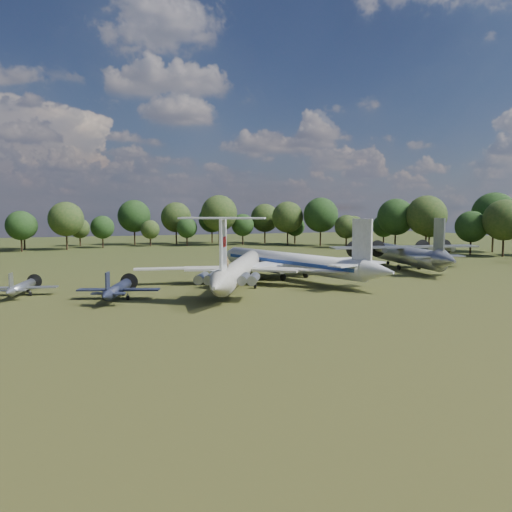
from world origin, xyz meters
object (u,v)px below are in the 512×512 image
object	(u,v)px
person_on_il62	(227,262)
small_prop_west	(118,292)
an12_transport	(407,258)
tu104_jet	(291,266)
il62_airliner	(240,273)
small_prop_northwest	(22,289)

from	to	relation	value
person_on_il62	small_prop_west	bearing A→B (deg)	-14.15
an12_transport	tu104_jet	bearing A→B (deg)	-162.03
tu104_jet	an12_transport	distance (m)	27.96
person_on_il62	il62_airliner	bearing A→B (deg)	-107.38
small_prop_northwest	tu104_jet	bearing A→B (deg)	16.47
il62_airliner	an12_transport	size ratio (longest dim) A/B	1.28
an12_transport	small_prop_west	distance (m)	59.65
il62_airliner	person_on_il62	world-z (taller)	person_on_il62
small_prop_west	person_on_il62	size ratio (longest dim) A/B	9.45
tu104_jet	person_on_il62	distance (m)	23.45
an12_transport	small_prop_west	world-z (taller)	an12_transport
il62_airliner	tu104_jet	distance (m)	12.30
an12_transport	small_prop_northwest	world-z (taller)	an12_transport
small_prop_west	person_on_il62	distance (m)	15.37
tu104_jet	an12_transport	bearing A→B (deg)	-9.76
tu104_jet	small_prop_northwest	world-z (taller)	tu104_jet
person_on_il62	an12_transport	bearing A→B (deg)	-145.70
il62_airliner	an12_transport	world-z (taller)	an12_transport
an12_transport	person_on_il62	bearing A→B (deg)	-145.82
il62_airliner	an12_transport	bearing A→B (deg)	40.67
an12_transport	person_on_il62	world-z (taller)	person_on_il62
il62_airliner	tu104_jet	xyz separation A→B (m)	(10.88, 5.73, 0.08)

